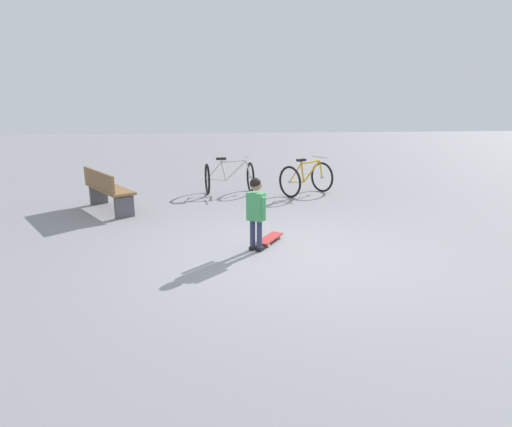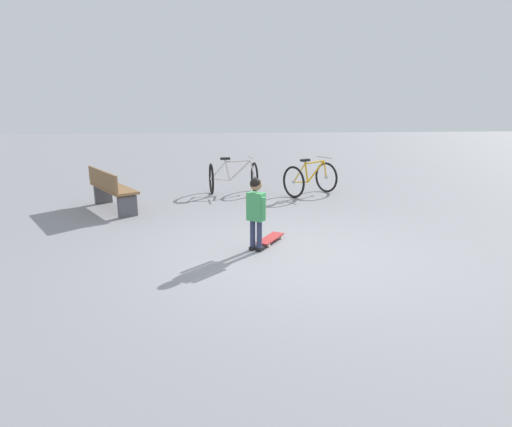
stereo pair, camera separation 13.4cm
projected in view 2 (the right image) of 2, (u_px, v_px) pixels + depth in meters
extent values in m
plane|color=gray|center=(284.00, 255.00, 5.99)|extent=(50.00, 50.00, 0.00)
cylinder|color=#2D3351|center=(253.00, 234.00, 6.12)|extent=(0.08, 0.08, 0.42)
cube|color=black|center=(254.00, 248.00, 6.20)|extent=(0.17, 0.15, 0.05)
cylinder|color=#2D3351|center=(259.00, 235.00, 6.07)|extent=(0.08, 0.08, 0.42)
cube|color=black|center=(260.00, 249.00, 6.15)|extent=(0.17, 0.15, 0.05)
cube|color=#3F9959|center=(256.00, 207.00, 5.99)|extent=(0.25, 0.28, 0.40)
cylinder|color=#3F9959|center=(250.00, 204.00, 6.15)|extent=(0.06, 0.06, 0.32)
cylinder|color=#3F9959|center=(264.00, 209.00, 5.87)|extent=(0.06, 0.06, 0.32)
sphere|color=#9E7051|center=(256.00, 184.00, 5.92)|extent=(0.17, 0.17, 0.17)
sphere|color=black|center=(256.00, 184.00, 5.90)|extent=(0.16, 0.16, 0.16)
cube|color=#B22D2D|center=(270.00, 238.00, 6.51)|extent=(0.63, 0.49, 0.02)
cube|color=#B7B7BC|center=(276.00, 235.00, 6.70)|extent=(0.08, 0.11, 0.02)
cube|color=#B7B7BC|center=(264.00, 243.00, 6.32)|extent=(0.08, 0.11, 0.02)
cylinder|color=beige|center=(272.00, 236.00, 6.74)|extent=(0.06, 0.06, 0.06)
cylinder|color=beige|center=(281.00, 237.00, 6.67)|extent=(0.06, 0.06, 0.06)
cylinder|color=beige|center=(259.00, 244.00, 6.36)|extent=(0.06, 0.06, 0.06)
cylinder|color=beige|center=(269.00, 245.00, 6.30)|extent=(0.06, 0.06, 0.06)
torus|color=black|center=(255.00, 177.00, 10.10)|extent=(0.71, 0.14, 0.71)
torus|color=black|center=(211.00, 179.00, 9.90)|extent=(0.71, 0.14, 0.71)
cylinder|color=#B7B7BC|center=(255.00, 177.00, 10.10)|extent=(0.07, 0.07, 0.06)
cylinder|color=#B7B7BC|center=(211.00, 179.00, 9.90)|extent=(0.07, 0.07, 0.06)
cylinder|color=silver|center=(240.00, 170.00, 9.99)|extent=(0.10, 0.52, 0.48)
cylinder|color=silver|center=(238.00, 161.00, 9.93)|extent=(0.11, 0.59, 0.06)
cylinder|color=silver|center=(228.00, 170.00, 9.93)|extent=(0.06, 0.14, 0.48)
cylinder|color=silver|center=(221.00, 180.00, 9.95)|extent=(0.08, 0.43, 0.08)
cylinder|color=silver|center=(218.00, 170.00, 9.89)|extent=(0.07, 0.35, 0.40)
cylinder|color=silver|center=(252.00, 169.00, 10.04)|extent=(0.05, 0.13, 0.41)
cube|color=black|center=(225.00, 159.00, 9.85)|extent=(0.13, 0.23, 0.05)
cylinder|color=#B7B7BC|center=(250.00, 157.00, 9.96)|extent=(0.46, 0.08, 0.02)
torus|color=black|center=(326.00, 177.00, 10.08)|extent=(0.63, 0.41, 0.71)
torus|color=black|center=(294.00, 182.00, 9.50)|extent=(0.63, 0.41, 0.71)
cylinder|color=#B7B7BC|center=(326.00, 177.00, 10.08)|extent=(0.08, 0.08, 0.06)
cylinder|color=#B7B7BC|center=(294.00, 182.00, 9.50)|extent=(0.08, 0.08, 0.06)
cylinder|color=gold|center=(316.00, 171.00, 9.84)|extent=(0.31, 0.46, 0.48)
cylinder|color=gold|center=(315.00, 162.00, 9.76)|extent=(0.34, 0.52, 0.06)
cylinder|color=gold|center=(306.00, 172.00, 9.67)|extent=(0.11, 0.14, 0.48)
cylinder|color=gold|center=(301.00, 182.00, 9.63)|extent=(0.25, 0.38, 0.08)
cylinder|color=gold|center=(299.00, 173.00, 9.54)|extent=(0.21, 0.31, 0.40)
cylinder|color=gold|center=(325.00, 169.00, 10.00)|extent=(0.10, 0.13, 0.41)
cube|color=black|center=(305.00, 160.00, 9.57)|extent=(0.20, 0.24, 0.05)
cylinder|color=#B7B7BC|center=(324.00, 157.00, 9.91)|extent=(0.40, 0.26, 0.02)
cube|color=brown|center=(114.00, 188.00, 8.42)|extent=(1.59, 1.22, 0.05)
cube|color=brown|center=(102.00, 179.00, 8.25)|extent=(1.38, 0.88, 0.32)
cube|color=#4C4C51|center=(128.00, 207.00, 7.94)|extent=(0.25, 0.34, 0.39)
cube|color=#4C4C51|center=(103.00, 194.00, 9.02)|extent=(0.25, 0.34, 0.39)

